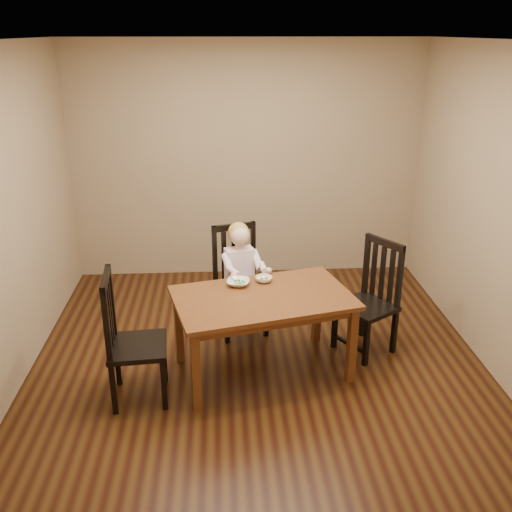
{
  "coord_description": "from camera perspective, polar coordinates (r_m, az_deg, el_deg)",
  "views": [
    {
      "loc": [
        -0.29,
        -4.46,
        2.77
      ],
      "look_at": [
        0.0,
        0.25,
        0.89
      ],
      "focal_mm": 40.0,
      "sensor_mm": 36.0,
      "label": 1
    }
  ],
  "objects": [
    {
      "name": "bowl_peas",
      "position": [
        4.9,
        -1.79,
        -2.67
      ],
      "size": [
        0.21,
        0.21,
        0.05
      ],
      "primitive_type": "imported",
      "rotation": [
        0.0,
        0.0,
        -0.12
      ],
      "color": "white",
      "rests_on": "dining_table"
    },
    {
      "name": "room",
      "position": [
        4.69,
        0.16,
        4.09
      ],
      "size": [
        4.01,
        4.01,
        2.71
      ],
      "color": "#3F250D",
      "rests_on": "ground"
    },
    {
      "name": "chair_child",
      "position": [
        5.51,
        -1.75,
        -2.58
      ],
      "size": [
        0.55,
        0.54,
        1.05
      ],
      "rotation": [
        0.0,
        0.0,
        3.42
      ],
      "color": "black",
      "rests_on": "room"
    },
    {
      "name": "chair_left",
      "position": [
        4.59,
        -12.49,
        -8.24
      ],
      "size": [
        0.48,
        0.5,
        1.08
      ],
      "rotation": [
        0.0,
        0.0,
        -1.49
      ],
      "color": "black",
      "rests_on": "room"
    },
    {
      "name": "chair_right",
      "position": [
        5.27,
        11.38,
        -4.26
      ],
      "size": [
        0.61,
        0.62,
        1.05
      ],
      "rotation": [
        0.0,
        0.0,
        2.16
      ],
      "color": "black",
      "rests_on": "room"
    },
    {
      "name": "toddler",
      "position": [
        5.4,
        -1.6,
        -1.28
      ],
      "size": [
        0.46,
        0.52,
        0.6
      ],
      "primitive_type": null,
      "rotation": [
        0.0,
        0.0,
        3.42
      ],
      "color": "white",
      "rests_on": "chair_child"
    },
    {
      "name": "bowl_veg",
      "position": [
        4.97,
        0.79,
        -2.33
      ],
      "size": [
        0.16,
        0.16,
        0.05
      ],
      "primitive_type": "imported",
      "rotation": [
        0.0,
        0.0,
        -0.08
      ],
      "color": "white",
      "rests_on": "dining_table"
    },
    {
      "name": "fork",
      "position": [
        4.87,
        -2.18,
        -2.6
      ],
      "size": [
        0.09,
        0.11,
        0.05
      ],
      "rotation": [
        0.0,
        0.0,
        0.66
      ],
      "color": "silver",
      "rests_on": "bowl_peas"
    },
    {
      "name": "dining_table",
      "position": [
        4.76,
        0.69,
        -4.92
      ],
      "size": [
        1.61,
        1.19,
        0.72
      ],
      "rotation": [
        0.0,
        0.0,
        0.24
      ],
      "color": "#4C2911",
      "rests_on": "room"
    }
  ]
}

